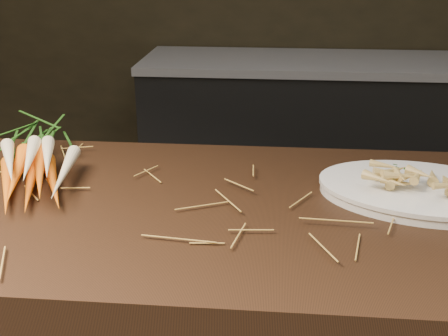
# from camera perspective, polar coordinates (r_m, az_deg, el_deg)

# --- Properties ---
(back_counter) EXTENTS (1.82, 0.62, 0.84)m
(back_counter) POSITION_cam_1_polar(r_m,az_deg,el_deg) (3.06, 9.30, 3.14)
(back_counter) COLOR black
(back_counter) RESTS_ON ground
(straw_bedding) EXTENTS (1.40, 0.60, 0.02)m
(straw_bedding) POSITION_cam_1_polar(r_m,az_deg,el_deg) (1.12, 1.27, -3.26)
(straw_bedding) COLOR #AD8A32
(straw_bedding) RESTS_ON main_counter
(root_veg_bunch) EXTENTS (0.33, 0.53, 0.10)m
(root_veg_bunch) POSITION_cam_1_polar(r_m,az_deg,el_deg) (1.36, -18.82, 1.78)
(root_veg_bunch) COLOR #E14E03
(root_veg_bunch) RESTS_ON main_counter
(serving_platter) EXTENTS (0.46, 0.35, 0.02)m
(serving_platter) POSITION_cam_1_polar(r_m,az_deg,el_deg) (1.22, 19.46, -2.38)
(serving_platter) COLOR white
(serving_platter) RESTS_ON main_counter
(roasted_veg_heap) EXTENTS (0.23, 0.18, 0.05)m
(roasted_veg_heap) POSITION_cam_1_polar(r_m,az_deg,el_deg) (1.21, 19.66, -0.91)
(roasted_veg_heap) COLOR #AF8745
(roasted_veg_heap) RESTS_ON serving_platter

